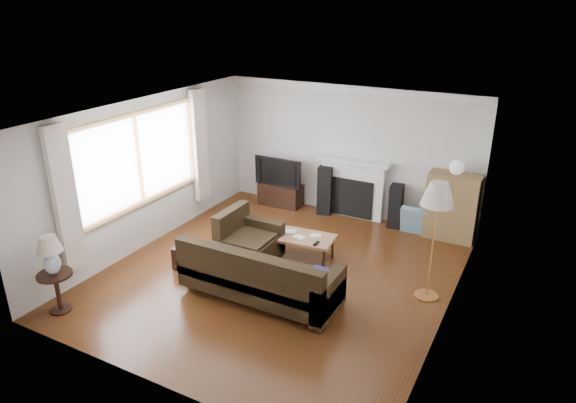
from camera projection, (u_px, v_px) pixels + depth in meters
The scene contains 17 objects.
room at pixel (278, 199), 7.46m from camera, with size 5.10×5.60×2.54m.
window at pixel (139, 159), 8.25m from camera, with size 0.12×2.74×1.54m, color olive.
curtain_near at pixel (65, 199), 7.04m from camera, with size 0.10×0.35×2.10m, color silver.
curtain_far at pixel (200, 146), 9.53m from camera, with size 0.10×0.35×2.10m, color silver.
fireplace at pixel (352, 188), 9.81m from camera, with size 1.40×0.26×1.15m, color white.
tv_stand at pixel (281, 194), 10.48m from camera, with size 0.88×0.40×0.44m, color black.
television at pixel (281, 171), 10.29m from camera, with size 1.01×0.13×0.58m, color black.
speaker_left at pixel (326, 190), 9.99m from camera, with size 0.27×0.32×0.96m, color black.
speaker_right at pixel (396, 206), 9.41m from camera, with size 0.23×0.27×0.81m, color black.
bookshelf at pixel (452, 207), 8.88m from camera, with size 0.87×0.41×1.19m, color olive.
globe_lamp at pixel (457, 168), 8.61m from camera, with size 0.25×0.25×0.25m, color white.
sectional_sofa at pixel (260, 273), 7.17m from camera, with size 2.45×1.79×0.79m, color black.
coffee_table at pixel (301, 247), 8.31m from camera, with size 1.06×0.58×0.41m, color #956647.
footstool at pixel (190, 256), 8.10m from camera, with size 0.43×0.43×0.36m, color black.
floor_lamp at pixel (433, 242), 7.00m from camera, with size 0.45×0.45×1.74m, color #BC7D41.
side_table at pixel (58, 292), 6.90m from camera, with size 0.46×0.46×0.57m, color black.
table_lamp at pixel (51, 255), 6.69m from camera, with size 0.33×0.33×0.54m, color silver.
Camera 1 is at (3.38, -6.06, 4.00)m, focal length 32.00 mm.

